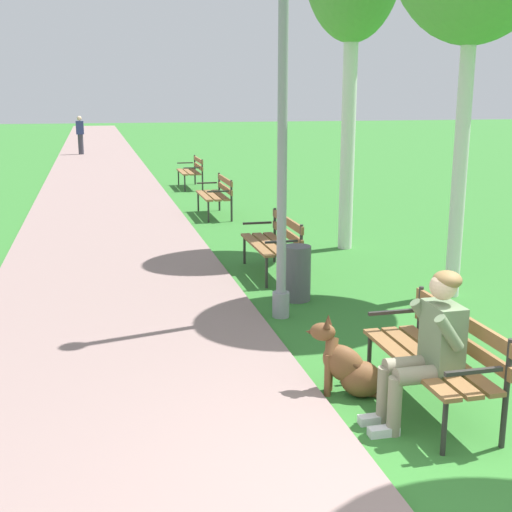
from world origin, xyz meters
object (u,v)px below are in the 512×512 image
(park_bench_mid, at_px, (275,239))
(park_bench_near, at_px, (438,351))
(lamp_post_near, at_px, (283,102))
(pedestrian_distant, at_px, (80,135))
(park_bench_furthest, at_px, (192,169))
(litter_bin, at_px, (297,273))
(person_seated_on_near_bench, at_px, (429,343))
(park_bench_far, at_px, (217,192))
(dog_brown, at_px, (349,367))

(park_bench_mid, bearing_deg, park_bench_near, -87.86)
(lamp_post_near, relative_size, pedestrian_distant, 2.89)
(park_bench_mid, distance_m, park_bench_furthest, 9.51)
(lamp_post_near, height_order, litter_bin, lamp_post_near)
(pedestrian_distant, bearing_deg, person_seated_on_near_bench, -83.46)
(park_bench_far, distance_m, litter_bin, 6.22)
(lamp_post_near, distance_m, litter_bin, 2.23)
(person_seated_on_near_bench, distance_m, litter_bin, 3.45)
(lamp_post_near, bearing_deg, litter_bin, 58.48)
(lamp_post_near, bearing_deg, pedestrian_distant, 96.36)
(park_bench_mid, bearing_deg, park_bench_far, 89.61)
(dog_brown, bearing_deg, lamp_post_near, 90.11)
(person_seated_on_near_bench, bearing_deg, park_bench_mid, 89.53)
(person_seated_on_near_bench, xyz_separation_m, lamp_post_near, (-0.40, 2.83, 1.78))
(pedestrian_distant, bearing_deg, park_bench_mid, -81.89)
(litter_bin, bearing_deg, person_seated_on_near_bench, -89.56)
(park_bench_far, distance_m, park_bench_furthest, 4.59)
(park_bench_mid, bearing_deg, park_bench_furthest, 89.03)
(park_bench_far, xyz_separation_m, dog_brown, (-0.47, -9.01, -0.25))
(person_seated_on_near_bench, height_order, litter_bin, person_seated_on_near_bench)
(person_seated_on_near_bench, distance_m, dog_brown, 0.86)
(person_seated_on_near_bench, height_order, dog_brown, person_seated_on_near_bench)
(park_bench_mid, height_order, park_bench_furthest, same)
(park_bench_mid, relative_size, person_seated_on_near_bench, 1.20)
(park_bench_furthest, height_order, dog_brown, park_bench_furthest)
(dog_brown, xyz_separation_m, lamp_post_near, (-0.00, 2.19, 2.21))
(pedestrian_distant, bearing_deg, park_bench_far, -79.33)
(dog_brown, bearing_deg, person_seated_on_near_bench, -58.54)
(park_bench_mid, bearing_deg, dog_brown, -96.03)
(park_bench_far, distance_m, pedestrian_distant, 16.27)
(park_bench_near, height_order, lamp_post_near, lamp_post_near)
(park_bench_far, relative_size, litter_bin, 2.14)
(dog_brown, bearing_deg, pedestrian_distant, 95.82)
(dog_brown, relative_size, pedestrian_distant, 0.47)
(park_bench_mid, height_order, lamp_post_near, lamp_post_near)
(park_bench_near, xyz_separation_m, park_bench_far, (-0.14, 9.42, 0.00))
(litter_bin, xyz_separation_m, pedestrian_distant, (-2.91, 22.21, 0.49))
(park_bench_near, distance_m, dog_brown, 0.77)
(park_bench_far, height_order, park_bench_furthest, same)
(park_bench_furthest, bearing_deg, park_bench_near, -89.97)
(person_seated_on_near_bench, xyz_separation_m, litter_bin, (-0.03, 3.43, -0.33))
(person_seated_on_near_bench, bearing_deg, pedestrian_distant, 96.54)
(park_bench_far, bearing_deg, park_bench_near, -89.18)
(pedestrian_distant, bearing_deg, park_bench_near, -82.94)
(person_seated_on_near_bench, height_order, pedestrian_distant, pedestrian_distant)
(park_bench_near, height_order, park_bench_furthest, same)
(park_bench_near, bearing_deg, lamp_post_near, 103.08)
(dog_brown, xyz_separation_m, litter_bin, (0.37, 2.79, 0.09))
(park_bench_far, relative_size, pedestrian_distant, 0.91)
(park_bench_near, xyz_separation_m, dog_brown, (-0.60, 0.42, -0.25))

